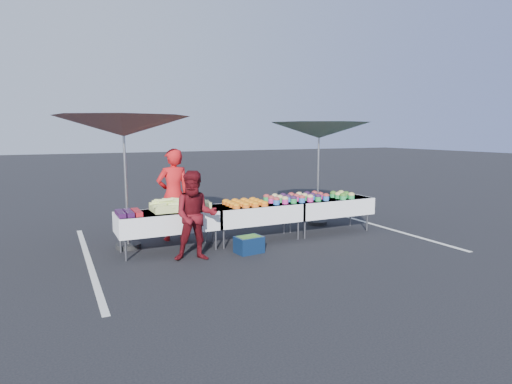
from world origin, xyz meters
name	(u,v)px	position (x,y,z in m)	size (l,w,h in m)	color
ground	(256,240)	(0.00, 0.00, 0.00)	(80.00, 80.00, 0.00)	black
stripe_left	(89,261)	(-3.20, 0.00, 0.00)	(0.10, 5.00, 0.00)	silver
stripe_right	(378,226)	(3.20, 0.00, 0.00)	(0.10, 5.00, 0.00)	silver
table_left	(168,220)	(-1.80, 0.00, 0.58)	(1.86, 0.81, 0.75)	white
table_center	(256,212)	(0.00, 0.00, 0.58)	(1.86, 0.81, 0.75)	white
table_right	(329,206)	(1.80, 0.00, 0.58)	(1.86, 0.81, 0.75)	white
berry_punnets	(129,213)	(-2.51, -0.06, 0.79)	(0.40, 0.54, 0.08)	black
corn_pile	(180,205)	(-1.56, 0.04, 0.84)	(1.16, 0.57, 0.26)	#D2E374
plastic_bags	(188,211)	(-1.50, -0.30, 0.78)	(0.30, 0.25, 0.05)	white
carrot_bowls	(245,203)	(-0.25, -0.01, 0.80)	(0.75, 0.69, 0.11)	orange
potato_cups	(296,197)	(0.95, 0.00, 0.83)	(1.34, 0.58, 0.16)	blue
bean_baskets	(342,195)	(2.06, -0.10, 0.82)	(0.36, 0.50, 0.15)	green
vendor	(173,195)	(-1.47, 0.81, 0.93)	(0.68, 0.45, 1.87)	red
customer	(195,216)	(-1.51, -0.76, 0.77)	(0.75, 0.59, 1.55)	#570D13
umbrella_left	(123,127)	(-2.44, 0.55, 2.28)	(2.87, 2.87, 2.52)	black
umbrella_right	(319,131)	(2.00, 0.76, 2.22)	(2.67, 2.67, 2.45)	black
storage_bin	(249,244)	(-0.50, -0.75, 0.16)	(0.52, 0.40, 0.31)	#0B1D3A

